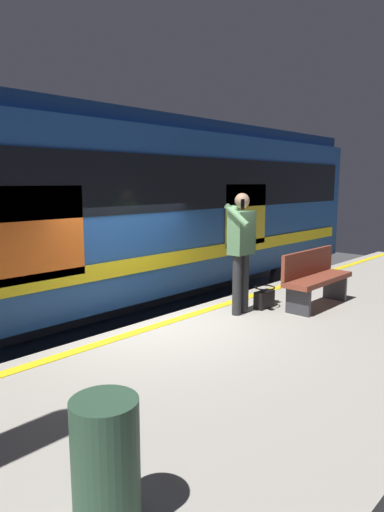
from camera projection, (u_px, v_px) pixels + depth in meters
ground_plane at (152, 375)px, 6.73m from camera, size 26.31×26.31×0.00m
platform at (262, 388)px, 5.36m from camera, size 17.54×3.89×0.87m
safety_line at (165, 323)px, 6.39m from camera, size 17.19×0.16×0.01m
track_rail_near at (98, 347)px, 7.63m from camera, size 22.81×0.08×0.16m
track_rail_far at (53, 329)px, 8.59m from camera, size 22.81×0.08×0.16m
train_carriage at (107, 204)px, 8.32m from camera, size 12.70×3.08×3.80m
passenger at (241, 243)px, 6.70m from camera, size 0.57×0.55×1.82m
handbag at (264, 298)px, 7.14m from camera, size 0.37×0.33×0.34m
bench at (315, 276)px, 7.20m from camera, size 1.53×0.44×0.90m
trash_bin at (106, 465)px, 2.55m from camera, size 0.39×0.39×0.79m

